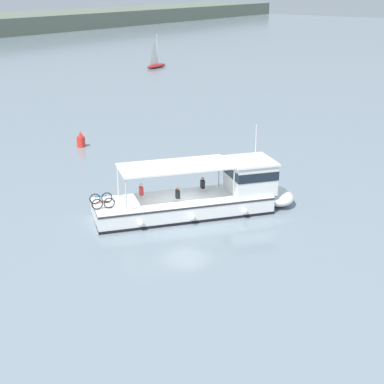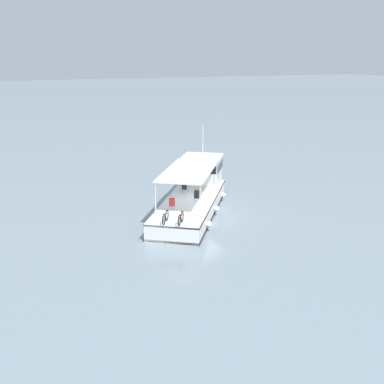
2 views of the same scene
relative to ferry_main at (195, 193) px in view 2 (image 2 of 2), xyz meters
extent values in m
plane|color=gray|center=(-1.94, 0.24, -1.02)|extent=(400.00, 400.00, 0.00)
cube|color=white|center=(-1.29, 0.97, -0.47)|extent=(10.57, 9.03, 1.10)
ellipsoid|color=white|center=(3.67, -2.74, -0.47)|extent=(3.52, 3.68, 1.01)
cube|color=black|center=(-1.29, 0.97, -0.92)|extent=(10.59, 9.06, 0.16)
cube|color=#2D2D33|center=(-1.29, 0.97, 0.00)|extent=(10.60, 9.08, 0.10)
cube|color=white|center=(2.23, -1.66, 1.03)|extent=(3.71, 3.74, 1.90)
cube|color=#19232D|center=(2.23, -1.66, 1.37)|extent=(3.78, 3.81, 0.56)
cube|color=white|center=(2.23, -1.66, 2.04)|extent=(3.93, 3.96, 0.12)
cube|color=white|center=(-1.65, 1.24, 2.13)|extent=(7.13, 6.37, 0.10)
cylinder|color=silver|center=(1.76, 0.38, 1.08)|extent=(0.08, 0.08, 2.00)
cylinder|color=silver|center=(0.14, -1.80, 1.08)|extent=(0.08, 0.08, 2.00)
cylinder|color=silver|center=(-3.44, 4.27, 1.08)|extent=(0.08, 0.08, 2.00)
cylinder|color=silver|center=(-5.07, 2.10, 1.08)|extent=(0.08, 0.08, 2.00)
cylinder|color=silver|center=(2.47, -1.84, 3.20)|extent=(0.06, 0.06, 2.20)
sphere|color=white|center=(0.36, -2.49, -0.52)|extent=(0.36, 0.36, 0.36)
sphere|color=white|center=(-2.28, -0.52, -0.52)|extent=(0.36, 0.36, 0.36)
sphere|color=white|center=(-4.76, 1.34, -0.52)|extent=(0.36, 0.36, 0.36)
torus|color=black|center=(-4.67, 4.05, 0.41)|extent=(0.56, 0.44, 0.66)
torus|color=black|center=(-5.23, 4.47, 0.41)|extent=(0.56, 0.44, 0.66)
cylinder|color=#1E478C|center=(-4.95, 4.26, 0.53)|extent=(0.60, 0.47, 0.06)
torus|color=black|center=(-5.21, 3.33, 0.41)|extent=(0.56, 0.44, 0.66)
torus|color=black|center=(-5.77, 3.75, 0.41)|extent=(0.56, 0.44, 0.66)
cylinder|color=maroon|center=(-5.49, 3.54, 0.53)|extent=(0.60, 0.47, 0.06)
cube|color=red|center=(-2.83, 2.95, 0.54)|extent=(0.37, 0.39, 0.52)
sphere|color=beige|center=(-2.83, 2.95, 0.91)|extent=(0.20, 0.20, 0.20)
cube|color=black|center=(-1.97, 0.82, 0.54)|extent=(0.37, 0.39, 0.52)
sphere|color=#9E7051|center=(-1.97, 0.82, 0.91)|extent=(0.20, 0.20, 0.20)
cube|color=black|center=(0.36, 0.65, 0.54)|extent=(0.37, 0.39, 0.52)
sphere|color=#9E7051|center=(0.36, 0.65, 0.91)|extent=(0.20, 0.20, 0.20)
camera|label=1|loc=(-27.41, -19.01, 12.56)|focal=54.01mm
camera|label=2|loc=(-28.51, 13.80, 9.23)|focal=44.02mm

